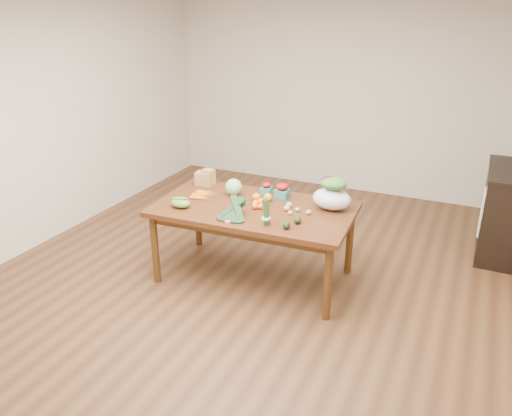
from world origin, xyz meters
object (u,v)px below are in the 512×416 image
at_px(paper_bag, 204,177).
at_px(kale_bunch, 232,210).
at_px(cabinet, 508,212).
at_px(cabbage, 234,187).
at_px(mandarin_cluster, 260,203).
at_px(asparagus_bundle, 266,212).
at_px(salad_bag, 332,195).
at_px(dining_table, 254,243).

distance_m(paper_bag, kale_bunch, 0.95).
relative_size(cabinet, cabbage, 6.13).
xyz_separation_m(paper_bag, kale_bunch, (0.67, -0.67, -0.00)).
distance_m(cabinet, mandarin_cluster, 2.70).
bearing_deg(cabinet, mandarin_cluster, -143.76).
relative_size(kale_bunch, asparagus_bundle, 1.60).
bearing_deg(asparagus_bundle, cabbage, 134.99).
bearing_deg(salad_bag, paper_bag, 176.76).
height_order(cabbage, kale_bunch, cabbage).
distance_m(dining_table, salad_bag, 0.88).
height_order(paper_bag, asparagus_bundle, asparagus_bundle).
height_order(cabbage, mandarin_cluster, cabbage).
bearing_deg(paper_bag, asparagus_bundle, -33.67).
height_order(dining_table, cabinet, cabinet).
height_order(paper_bag, mandarin_cluster, paper_bag).
height_order(dining_table, mandarin_cluster, mandarin_cluster).
bearing_deg(asparagus_bundle, salad_bag, 52.52).
xyz_separation_m(cabinet, kale_bunch, (-2.28, -1.94, 0.36)).
relative_size(paper_bag, cabbage, 1.41).
bearing_deg(salad_bag, asparagus_bundle, -124.52).
height_order(cabinet, cabbage, cabinet).
bearing_deg(mandarin_cluster, asparagus_bundle, -58.66).
distance_m(mandarin_cluster, kale_bunch, 0.37).
bearing_deg(paper_bag, dining_table, -24.66).
height_order(dining_table, asparagus_bundle, asparagus_bundle).
height_order(dining_table, cabbage, cabbage).
xyz_separation_m(dining_table, salad_bag, (0.67, 0.26, 0.51)).
xyz_separation_m(dining_table, mandarin_cluster, (0.06, 0.02, 0.42)).
relative_size(paper_bag, mandarin_cluster, 1.30).
bearing_deg(mandarin_cluster, dining_table, -161.00).
relative_size(cabinet, paper_bag, 4.35).
distance_m(mandarin_cluster, salad_bag, 0.67).
distance_m(cabinet, paper_bag, 3.23).
bearing_deg(paper_bag, cabbage, -18.53).
xyz_separation_m(dining_table, cabinet, (2.22, 1.61, 0.10)).
height_order(cabbage, asparagus_bundle, asparagus_bundle).
distance_m(dining_table, mandarin_cluster, 0.42).
relative_size(dining_table, cabinet, 1.81).
distance_m(dining_table, paper_bag, 0.92).
xyz_separation_m(paper_bag, salad_bag, (1.40, -0.08, 0.06)).
height_order(cabinet, salad_bag, salad_bag).
relative_size(cabbage, salad_bag, 0.47).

